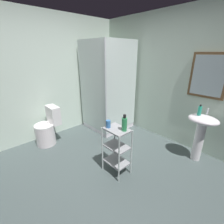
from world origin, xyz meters
The scene contains 11 objects.
ground_plane centered at (0.00, 0.00, -0.01)m, with size 4.20×4.20×0.02m, color #455151.
wall_back centered at (0.01, 1.85, 1.25)m, with size 4.20×0.14×2.50m.
wall_left centered at (-1.85, 0.00, 1.25)m, with size 0.10×4.20×2.50m, color silver.
shower_stall centered at (-1.18, 1.18, 0.46)m, with size 0.92×0.92×2.00m.
pedestal_sink centered at (0.76, 1.52, 0.58)m, with size 0.46×0.37×0.81m.
sink_faucet centered at (0.76, 1.64, 0.86)m, with size 0.03×0.03×0.10m, color silver.
toilet centered at (-1.48, -0.16, 0.31)m, with size 0.37×0.49×0.76m.
storage_cart centered at (0.05, 0.29, 0.44)m, with size 0.38×0.28×0.74m.
hand_soap_bottle centered at (0.69, 1.50, 0.89)m, with size 0.05×0.05×0.18m.
body_wash_bottle_green centered at (0.15, 0.33, 0.84)m, with size 0.07×0.07×0.24m.
rinse_cup centered at (-0.07, 0.23, 0.79)m, with size 0.07×0.07×0.11m, color #3870B2.
Camera 1 is at (1.48, -1.12, 1.76)m, focal length 25.36 mm.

